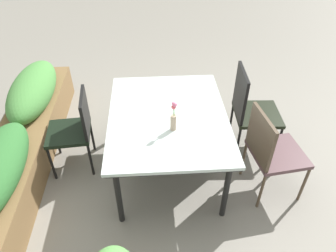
{
  "coord_description": "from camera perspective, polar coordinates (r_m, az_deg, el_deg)",
  "views": [
    {
      "loc": [
        -2.45,
        0.1,
        2.55
      ],
      "look_at": [
        -0.05,
        -0.06,
        0.59
      ],
      "focal_mm": 33.59,
      "sensor_mm": 36.0,
      "label": 1
    }
  ],
  "objects": [
    {
      "name": "chair_far_side",
      "position": [
        3.35,
        -16.53,
        -0.21
      ],
      "size": [
        0.47,
        0.47,
        0.89
      ],
      "rotation": [
        0.0,
        0.0,
        0.09
      ],
      "color": "black",
      "rests_on": "ground"
    },
    {
      "name": "planter_box",
      "position": [
        3.71,
        -24.96,
        -1.73
      ],
      "size": [
        2.83,
        0.52,
        0.73
      ],
      "color": "brown",
      "rests_on": "ground"
    },
    {
      "name": "dining_table",
      "position": [
        3.05,
        -0.0,
        1.17
      ],
      "size": [
        1.46,
        1.13,
        0.73
      ],
      "color": "silver",
      "rests_on": "ground"
    },
    {
      "name": "flower_vase",
      "position": [
        2.77,
        1.01,
        1.47
      ],
      "size": [
        0.05,
        0.06,
        0.3
      ],
      "color": "tan",
      "rests_on": "dining_table"
    },
    {
      "name": "chair_near_right",
      "position": [
        3.56,
        14.73,
        3.29
      ],
      "size": [
        0.51,
        0.51,
        0.98
      ],
      "rotation": [
        0.0,
        0.0,
        3.09
      ],
      "color": "black",
      "rests_on": "ground"
    },
    {
      "name": "chair_near_left",
      "position": [
        3.08,
        18.19,
        -4.03
      ],
      "size": [
        0.53,
        0.53,
        0.94
      ],
      "rotation": [
        0.0,
        0.0,
        3.27
      ],
      "color": "#51363A",
      "rests_on": "ground"
    },
    {
      "name": "ground_plane",
      "position": [
        3.53,
        -1.03,
        -7.02
      ],
      "size": [
        12.0,
        12.0,
        0.0
      ],
      "primitive_type": "plane",
      "color": "gray"
    }
  ]
}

